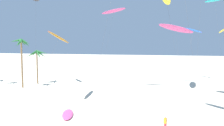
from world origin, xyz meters
TOP-DOWN VIEW (x-y plane):
  - palm_tree_2 at (-19.97, 38.50)m, footprint 4.19×3.89m
  - palm_tree_3 at (-19.12, 43.52)m, footprint 5.04×5.34m
  - flying_kite_1 at (-17.86, 41.22)m, footprint 4.18×5.04m
  - flying_kite_2 at (-7.98, 30.04)m, footprint 3.82×9.48m
  - flying_kite_4 at (21.70, 59.38)m, footprint 6.17×11.69m
  - flying_kite_5 at (16.40, 56.42)m, footprint 5.29×11.35m
  - flying_kite_6 at (-2.95, 51.70)m, footprint 6.18×4.25m
  - flying_kite_9 at (22.81, 54.46)m, footprint 3.89×11.27m
  - flying_kite_10 at (11.76, 48.95)m, footprint 7.80×6.59m
  - grounded_kite_0 at (-3.49, 21.83)m, footprint 2.86×5.13m
  - person_near_left at (9.40, 18.66)m, footprint 0.45×0.33m

SIDE VIEW (x-z plane):
  - grounded_kite_0 at x=-3.49m, z-range 0.00..0.31m
  - person_near_left at x=9.40m, z-range 0.08..1.75m
  - palm_tree_3 at x=-19.12m, z-range 2.75..10.50m
  - palm_tree_2 at x=-19.97m, z-range 3.52..13.88m
  - flying_kite_2 at x=-7.98m, z-range 4.55..16.51m
  - flying_kite_9 at x=22.81m, z-range 5.62..18.87m
  - flying_kite_5 at x=16.40m, z-range 5.73..19.07m
  - flying_kite_10 at x=11.76m, z-range 5.52..19.68m
  - flying_kite_6 at x=-2.95m, z-range 8.01..26.04m
  - flying_kite_1 at x=-17.86m, z-range 9.00..28.19m
  - flying_kite_4 at x=21.70m, z-range 9.50..30.55m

